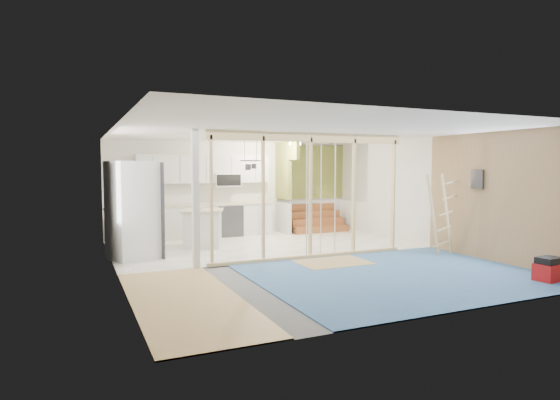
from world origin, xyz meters
name	(u,v)px	position (x,y,z in m)	size (l,w,h in m)	color
room	(297,197)	(0.00, 0.00, 1.30)	(7.01, 8.01, 2.61)	slate
floor_overlays	(299,258)	(0.07, 0.06, 0.01)	(7.00, 8.00, 0.03)	white
stud_frame	(287,183)	(-0.24, 0.00, 1.59)	(4.66, 0.14, 2.60)	#E1C18A
base_cabinets	(183,223)	(-1.61, 3.36, 0.47)	(4.45, 2.24, 0.93)	silver
upper_cabinets	(207,170)	(-0.84, 3.82, 1.82)	(3.60, 0.41, 0.85)	silver
green_partition	(305,200)	(2.04, 3.66, 0.94)	(2.25, 1.51, 2.60)	olive
pot_rack	(251,163)	(-0.31, 1.89, 2.00)	(0.52, 0.52, 0.72)	black
sheathing_panel	(503,198)	(3.48, -2.00, 1.30)	(0.02, 4.00, 2.60)	tan
electrical_panel	(477,179)	(3.43, -1.40, 1.65)	(0.04, 0.30, 0.40)	#3B3A40
ceiling_light	(295,144)	(1.40, 3.00, 2.54)	(0.32, 0.32, 0.08)	#FFEABF
fridge	(134,211)	(-3.04, 1.41, 1.01)	(1.12, 1.08, 2.02)	white
island	(203,229)	(-1.39, 2.24, 0.45)	(1.19, 1.19, 0.91)	silver
bowl	(198,208)	(-1.45, 2.38, 0.94)	(0.26, 0.26, 0.06)	white
soap_bottle_a	(144,199)	(-2.50, 3.77, 1.10)	(0.13, 0.13, 0.33)	#AFB6C3
soap_bottle_b	(261,198)	(0.70, 3.77, 1.03)	(0.09, 0.09, 0.20)	white
toolbox	(549,270)	(3.00, -3.35, 0.20)	(0.46, 0.37, 0.41)	#A30F11
ladder	(442,214)	(3.06, -0.81, 0.89)	(0.94, 0.07, 1.75)	#D0B77F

